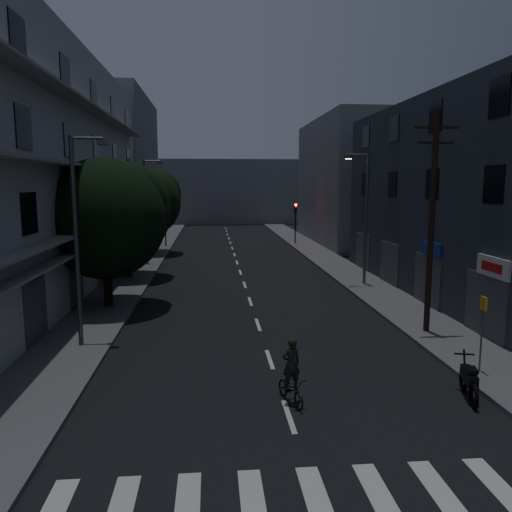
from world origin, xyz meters
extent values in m
plane|color=black|center=(0.00, 25.00, 0.00)|extent=(160.00, 160.00, 0.00)
cube|color=#565659|center=(-7.50, 25.00, 0.07)|extent=(3.00, 90.00, 0.15)
cube|color=#565659|center=(7.50, 25.00, 0.07)|extent=(3.00, 90.00, 0.15)
cube|color=beige|center=(0.00, -2.00, 0.01)|extent=(0.50, 3.00, 0.01)
cube|color=beige|center=(1.30, -2.00, 0.01)|extent=(0.50, 3.00, 0.01)
cube|color=beige|center=(2.60, -2.00, 0.01)|extent=(0.50, 3.00, 0.01)
cube|color=beige|center=(3.90, -2.00, 0.01)|extent=(0.50, 3.00, 0.01)
cube|color=beige|center=(0.00, 2.00, 0.01)|extent=(0.15, 2.00, 0.01)
cube|color=beige|center=(0.00, 6.50, 0.01)|extent=(0.15, 2.00, 0.01)
cube|color=beige|center=(0.00, 11.00, 0.01)|extent=(0.15, 2.00, 0.01)
cube|color=beige|center=(0.00, 15.50, 0.01)|extent=(0.15, 2.00, 0.01)
cube|color=beige|center=(0.00, 20.00, 0.01)|extent=(0.15, 2.00, 0.01)
cube|color=beige|center=(0.00, 24.50, 0.01)|extent=(0.15, 2.00, 0.01)
cube|color=beige|center=(0.00, 29.00, 0.01)|extent=(0.15, 2.00, 0.01)
cube|color=beige|center=(0.00, 33.50, 0.01)|extent=(0.15, 2.00, 0.01)
cube|color=beige|center=(0.00, 38.00, 0.01)|extent=(0.15, 2.00, 0.01)
cube|color=beige|center=(0.00, 42.50, 0.01)|extent=(0.15, 2.00, 0.01)
cube|color=beige|center=(0.00, 47.00, 0.01)|extent=(0.15, 2.00, 0.01)
cube|color=beige|center=(0.00, 51.50, 0.01)|extent=(0.15, 2.00, 0.01)
cube|color=beige|center=(0.00, 56.00, 0.01)|extent=(0.15, 2.00, 0.01)
cube|color=beige|center=(0.00, 60.50, 0.01)|extent=(0.15, 2.00, 0.01)
cube|color=#ABABA6|center=(-12.00, 18.00, 7.00)|extent=(6.00, 36.00, 14.00)
cube|color=black|center=(-8.98, 9.00, 2.00)|extent=(0.06, 1.60, 1.60)
cube|color=black|center=(-8.98, 15.00, 2.00)|extent=(0.06, 1.60, 1.60)
cube|color=black|center=(-8.98, 21.00, 2.00)|extent=(0.06, 1.60, 1.60)
cube|color=black|center=(-8.98, 27.00, 2.00)|extent=(0.06, 1.60, 1.60)
cube|color=black|center=(-8.98, 33.00, 2.00)|extent=(0.06, 1.60, 1.60)
cube|color=black|center=(-8.98, 9.00, 5.20)|extent=(0.06, 1.60, 1.60)
cube|color=black|center=(-8.98, 15.00, 5.20)|extent=(0.06, 1.60, 1.60)
cube|color=black|center=(-8.98, 21.00, 5.20)|extent=(0.06, 1.60, 1.60)
cube|color=black|center=(-8.98, 27.00, 5.20)|extent=(0.06, 1.60, 1.60)
cube|color=black|center=(-8.98, 33.00, 5.20)|extent=(0.06, 1.60, 1.60)
cube|color=black|center=(-8.98, 9.00, 8.40)|extent=(0.06, 1.60, 1.60)
cube|color=black|center=(-8.98, 15.00, 8.40)|extent=(0.06, 1.60, 1.60)
cube|color=black|center=(-8.98, 21.00, 8.40)|extent=(0.06, 1.60, 1.60)
cube|color=black|center=(-8.98, 27.00, 8.40)|extent=(0.06, 1.60, 1.60)
cube|color=black|center=(-8.98, 33.00, 8.40)|extent=(0.06, 1.60, 1.60)
cube|color=black|center=(-8.98, 9.00, 11.60)|extent=(0.06, 1.60, 1.60)
cube|color=black|center=(-8.98, 15.00, 11.60)|extent=(0.06, 1.60, 1.60)
cube|color=black|center=(-8.98, 21.00, 11.60)|extent=(0.06, 1.60, 1.60)
cube|color=black|center=(-8.98, 27.00, 11.60)|extent=(0.06, 1.60, 1.60)
cube|color=black|center=(-8.98, 33.00, 11.60)|extent=(0.06, 1.60, 1.60)
cube|color=gray|center=(-8.50, 18.00, 4.00)|extent=(1.00, 32.40, 0.12)
cube|color=gray|center=(-8.50, 18.00, 7.20)|extent=(1.00, 32.40, 0.12)
cube|color=gray|center=(-8.50, 18.00, 10.40)|extent=(1.00, 32.40, 0.12)
cube|color=gray|center=(-8.60, 18.00, 3.10)|extent=(0.80, 32.40, 0.12)
cube|color=#424247|center=(-8.97, 9.00, 1.40)|extent=(0.06, 2.40, 2.40)
cube|color=#424247|center=(-8.97, 15.00, 1.40)|extent=(0.06, 2.40, 2.40)
cube|color=#424247|center=(-8.97, 21.00, 1.40)|extent=(0.06, 2.40, 2.40)
cube|color=#424247|center=(-8.97, 27.00, 1.40)|extent=(0.06, 2.40, 2.40)
cube|color=#424247|center=(-8.97, 33.00, 1.40)|extent=(0.06, 2.40, 2.40)
cube|color=#2A2F38|center=(12.00, 14.00, 5.50)|extent=(6.00, 28.00, 11.00)
cube|color=black|center=(8.98, 8.00, 6.30)|extent=(0.06, 1.40, 1.50)
cube|color=black|center=(8.98, 13.50, 6.30)|extent=(0.06, 1.40, 1.50)
cube|color=black|center=(8.98, 19.00, 6.30)|extent=(0.06, 1.40, 1.50)
cube|color=black|center=(8.98, 24.50, 6.30)|extent=(0.06, 1.40, 1.50)
cube|color=black|center=(8.98, 8.00, 9.60)|extent=(0.06, 1.40, 1.50)
cube|color=black|center=(8.98, 13.50, 9.60)|extent=(0.06, 1.40, 1.50)
cube|color=black|center=(8.98, 19.00, 9.60)|extent=(0.06, 1.40, 1.50)
cube|color=black|center=(8.98, 24.50, 9.60)|extent=(0.06, 1.40, 1.50)
cube|color=#424247|center=(8.97, 8.00, 1.40)|extent=(0.06, 3.00, 2.60)
cube|color=#424247|center=(8.97, 13.50, 1.40)|extent=(0.06, 3.00, 2.60)
cube|color=#424247|center=(8.97, 19.00, 1.40)|extent=(0.06, 3.00, 2.60)
cube|color=#424247|center=(8.97, 24.50, 1.40)|extent=(0.06, 3.00, 2.60)
cube|color=silver|center=(8.90, 7.50, 3.10)|extent=(0.12, 2.20, 0.80)
cube|color=#B21414|center=(8.82, 7.50, 3.10)|extent=(0.02, 1.40, 0.36)
cube|color=navy|center=(8.90, 13.00, 3.10)|extent=(0.12, 2.00, 0.70)
cube|color=slate|center=(-12.00, 48.00, 8.00)|extent=(6.00, 20.00, 16.00)
cube|color=slate|center=(12.00, 42.00, 6.50)|extent=(6.00, 20.00, 13.00)
cube|color=slate|center=(0.00, 70.00, 5.00)|extent=(24.00, 8.00, 10.00)
cylinder|color=black|center=(-7.32, 14.68, 2.17)|extent=(0.44, 0.44, 4.03)
sphere|color=black|center=(-7.32, 14.68, 4.59)|extent=(6.05, 6.05, 6.05)
sphere|color=black|center=(-6.41, 15.44, 5.34)|extent=(4.24, 4.24, 4.24)
sphere|color=black|center=(-8.08, 14.08, 5.04)|extent=(3.93, 3.93, 3.93)
cylinder|color=black|center=(-7.58, 22.75, 2.03)|extent=(0.44, 0.44, 3.76)
sphere|color=black|center=(-7.58, 22.75, 4.29)|extent=(5.66, 5.66, 5.66)
sphere|color=black|center=(-6.73, 23.46, 4.99)|extent=(3.96, 3.96, 3.96)
sphere|color=black|center=(-8.29, 22.18, 4.71)|extent=(3.68, 3.68, 3.68)
cylinder|color=black|center=(-7.77, 34.40, 2.20)|extent=(0.44, 0.44, 4.10)
sphere|color=black|center=(-7.77, 34.40, 4.66)|extent=(6.12, 6.12, 6.12)
sphere|color=black|center=(-6.86, 35.16, 5.42)|extent=(4.28, 4.28, 4.28)
sphere|color=black|center=(-8.54, 33.78, 5.12)|extent=(3.98, 3.98, 3.98)
cylinder|color=black|center=(6.67, 40.33, 1.75)|extent=(0.12, 0.12, 3.20)
cube|color=black|center=(6.67, 40.33, 3.80)|extent=(0.28, 0.22, 0.90)
sphere|color=#FF0C05|center=(6.67, 40.18, 4.13)|extent=(0.22, 0.22, 0.22)
sphere|color=#3F330C|center=(6.67, 40.18, 3.83)|extent=(0.22, 0.22, 0.22)
sphere|color=black|center=(6.67, 40.18, 3.53)|extent=(0.22, 0.22, 0.22)
cylinder|color=black|center=(-6.60, 39.50, 1.75)|extent=(0.12, 0.12, 3.20)
cube|color=black|center=(-6.60, 39.50, 3.80)|extent=(0.28, 0.22, 0.90)
sphere|color=black|center=(-6.60, 39.35, 4.13)|extent=(0.22, 0.22, 0.22)
sphere|color=#3F330C|center=(-6.60, 39.35, 3.83)|extent=(0.22, 0.22, 0.22)
sphere|color=#0CFF26|center=(-6.60, 39.35, 3.53)|extent=(0.22, 0.22, 0.22)
cylinder|color=#515358|center=(-7.35, 9.21, 4.15)|extent=(0.18, 0.18, 8.00)
cylinder|color=#515358|center=(-6.75, 9.21, 8.05)|extent=(1.20, 0.10, 0.10)
cube|color=#515358|center=(-6.15, 9.21, 7.90)|extent=(0.45, 0.25, 0.18)
cube|color=#4C4C4C|center=(-6.15, 9.21, 7.80)|extent=(0.35, 0.18, 0.04)
cylinder|color=#595C60|center=(7.42, 19.07, 4.15)|extent=(0.18, 0.18, 8.00)
cylinder|color=#595C60|center=(6.82, 19.07, 8.05)|extent=(1.20, 0.10, 0.10)
cube|color=#595C60|center=(6.22, 19.07, 7.90)|extent=(0.45, 0.25, 0.18)
cube|color=#FFD88C|center=(6.22, 19.07, 7.80)|extent=(0.35, 0.18, 0.04)
cylinder|color=slate|center=(-7.12, 28.63, 4.15)|extent=(0.18, 0.18, 8.00)
cylinder|color=slate|center=(-6.52, 28.63, 8.05)|extent=(1.20, 0.10, 0.10)
cube|color=slate|center=(-5.92, 28.63, 7.90)|extent=(0.45, 0.25, 0.18)
cube|color=#4C4C4C|center=(-5.92, 28.63, 7.80)|extent=(0.35, 0.18, 0.04)
cylinder|color=black|center=(6.97, 8.96, 4.65)|extent=(0.24, 0.24, 9.00)
cube|color=black|center=(6.97, 8.96, 8.55)|extent=(1.80, 0.10, 0.10)
cube|color=black|center=(6.97, 8.96, 7.95)|extent=(1.50, 0.10, 0.10)
cylinder|color=#595B60|center=(6.78, 4.36, 1.40)|extent=(0.06, 0.06, 2.50)
cube|color=yellow|center=(6.78, 4.36, 2.45)|extent=(0.05, 0.35, 0.45)
torus|color=black|center=(5.34, 2.09, 0.32)|extent=(0.31, 0.76, 0.75)
torus|color=black|center=(5.67, 3.32, 0.32)|extent=(0.31, 0.76, 0.75)
cube|color=black|center=(5.51, 2.70, 0.66)|extent=(0.56, 1.20, 0.37)
cube|color=black|center=(5.46, 2.55, 0.94)|extent=(0.43, 0.55, 0.11)
cylinder|color=black|center=(5.66, 3.27, 0.80)|extent=(0.18, 0.46, 0.89)
cube|color=black|center=(5.69, 3.37, 1.12)|extent=(0.58, 0.19, 0.04)
imported|color=black|center=(0.19, 2.84, 0.41)|extent=(0.98, 1.64, 0.81)
imported|color=black|center=(0.19, 2.84, 1.18)|extent=(0.65, 0.53, 1.55)
camera|label=1|loc=(-2.06, -10.77, 6.34)|focal=35.00mm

